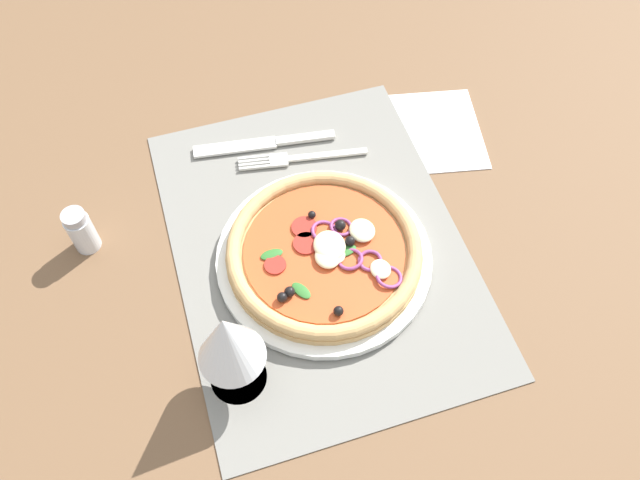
% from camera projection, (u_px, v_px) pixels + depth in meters
% --- Properties ---
extents(ground_plane, '(1.90, 1.40, 0.02)m').
position_uv_depth(ground_plane, '(318.00, 251.00, 0.83)').
color(ground_plane, brown).
extents(placemat, '(0.49, 0.36, 0.00)m').
position_uv_depth(placemat, '(318.00, 245.00, 0.82)').
color(placemat, slate).
rests_on(placemat, ground_plane).
extents(plate, '(0.27, 0.27, 0.01)m').
position_uv_depth(plate, '(328.00, 257.00, 0.80)').
color(plate, silver).
rests_on(plate, placemat).
extents(pizza, '(0.24, 0.24, 0.03)m').
position_uv_depth(pizza, '(328.00, 250.00, 0.78)').
color(pizza, tan).
rests_on(pizza, plate).
extents(fork, '(0.04, 0.18, 0.00)m').
position_uv_depth(fork, '(296.00, 158.00, 0.89)').
color(fork, silver).
rests_on(fork, placemat).
extents(knife, '(0.04, 0.20, 0.01)m').
position_uv_depth(knife, '(263.00, 144.00, 0.90)').
color(knife, silver).
rests_on(knife, placemat).
extents(wine_glass, '(0.07, 0.07, 0.15)m').
position_uv_depth(wine_glass, '(228.00, 342.00, 0.64)').
color(wine_glass, silver).
rests_on(wine_glass, ground_plane).
extents(napkin, '(0.18, 0.17, 0.00)m').
position_uv_depth(napkin, '(432.00, 131.00, 0.92)').
color(napkin, white).
rests_on(napkin, ground_plane).
extents(pepper_shaker, '(0.03, 0.03, 0.07)m').
position_uv_depth(pepper_shaker, '(81.00, 231.00, 0.79)').
color(pepper_shaker, silver).
rests_on(pepper_shaker, ground_plane).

